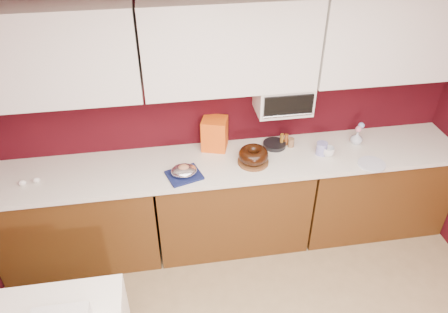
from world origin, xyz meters
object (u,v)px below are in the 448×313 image
object	(u,v)px
foil_ham_nest	(184,171)
flower_vase	(357,137)
toaster_oven	(283,97)
bundt_cake	(253,155)
coffee_mug	(329,151)
pandoro_box	(215,134)
blue_jar	(322,149)

from	to	relation	value
foil_ham_nest	flower_vase	xyz separation A→B (m)	(1.55, 0.23, 0.01)
toaster_oven	bundt_cake	world-z (taller)	toaster_oven
flower_vase	coffee_mug	bearing A→B (deg)	-155.47
bundt_cake	pandoro_box	distance (m)	0.40
foil_ham_nest	flower_vase	distance (m)	1.57
foil_ham_nest	blue_jar	distance (m)	1.19
pandoro_box	coffee_mug	bearing A→B (deg)	0.81
bundt_cake	blue_jar	size ratio (longest dim) A/B	2.22
bundt_cake	foil_ham_nest	distance (m)	0.59
bundt_cake	blue_jar	distance (m)	0.60
toaster_oven	bundt_cake	distance (m)	0.54
toaster_oven	flower_vase	bearing A→B (deg)	-6.75
toaster_oven	bundt_cake	xyz separation A→B (m)	(-0.28, -0.23, -0.39)
bundt_cake	flower_vase	world-z (taller)	bundt_cake
foil_ham_nest	coffee_mug	distance (m)	1.24
toaster_oven	coffee_mug	xyz separation A→B (m)	(0.37, -0.22, -0.43)
toaster_oven	bundt_cake	size ratio (longest dim) A/B	1.82
foil_ham_nest	blue_jar	bearing A→B (deg)	6.02
pandoro_box	blue_jar	world-z (taller)	pandoro_box
foil_ham_nest	coffee_mug	world-z (taller)	coffee_mug
pandoro_box	flower_vase	distance (m)	1.26
flower_vase	toaster_oven	bearing A→B (deg)	173.25
pandoro_box	coffee_mug	size ratio (longest dim) A/B	2.88
bundt_cake	flower_vase	xyz separation A→B (m)	(0.97, 0.14, -0.02)
pandoro_box	foil_ham_nest	bearing A→B (deg)	-111.86
pandoro_box	bundt_cake	bearing A→B (deg)	-27.45
foil_ham_nest	coffee_mug	bearing A→B (deg)	4.27
bundt_cake	blue_jar	xyz separation A→B (m)	(0.60, 0.04, -0.02)
foil_ham_nest	flower_vase	world-z (taller)	flower_vase
pandoro_box	flower_vase	xyz separation A→B (m)	(1.25, -0.13, -0.08)
foil_ham_nest	pandoro_box	size ratio (longest dim) A/B	0.73
blue_jar	coffee_mug	bearing A→B (deg)	-32.92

